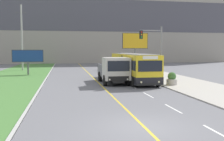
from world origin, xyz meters
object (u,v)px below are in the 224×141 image
(city_bus, at_px, (133,67))
(billboard_small, at_px, (28,57))
(traffic_light_mast, at_px, (155,48))
(planter_round_third, at_px, (139,71))
(utility_pole_far, at_px, (22,37))
(planter_round_near, at_px, (172,79))
(car_distant, at_px, (116,67))
(planter_round_second, at_px, (153,74))
(planter_round_far, at_px, (130,68))
(dump_truck, at_px, (115,71))
(billboard_large, at_px, (135,42))

(city_bus, relative_size, billboard_small, 2.92)
(traffic_light_mast, height_order, planter_round_third, traffic_light_mast)
(utility_pole_far, xyz_separation_m, planter_round_near, (16.83, -21.68, -4.78))
(city_bus, bearing_deg, planter_round_third, 66.78)
(car_distant, distance_m, planter_round_third, 6.05)
(billboard_small, distance_m, planter_round_third, 15.18)
(planter_round_second, xyz_separation_m, planter_round_far, (-0.15, 10.13, -0.02))
(city_bus, relative_size, planter_round_far, 9.71)
(city_bus, distance_m, planter_round_far, 10.96)
(planter_round_second, xyz_separation_m, planter_round_third, (-0.12, 5.06, -0.01))
(city_bus, height_order, car_distant, city_bus)
(dump_truck, relative_size, car_distant, 1.48)
(billboard_large, distance_m, planter_round_third, 12.72)
(billboard_large, height_order, planter_round_near, billboard_large)
(traffic_light_mast, distance_m, planter_round_near, 3.47)
(planter_round_far, bearing_deg, car_distant, 162.90)
(car_distant, distance_m, traffic_light_mast, 15.04)
(city_bus, xyz_separation_m, car_distant, (0.34, 11.29, -0.83))
(planter_round_second, bearing_deg, car_distant, 101.44)
(planter_round_third, bearing_deg, planter_round_second, -88.67)
(traffic_light_mast, height_order, planter_round_far, traffic_light_mast)
(dump_truck, distance_m, planter_round_far, 14.11)
(traffic_light_mast, bearing_deg, car_distant, 93.67)
(city_bus, xyz_separation_m, planter_round_near, (2.65, -4.52, -0.90))
(planter_round_near, bearing_deg, planter_round_third, 91.38)
(utility_pole_far, xyz_separation_m, billboard_small, (1.92, -8.08, -2.94))
(planter_round_near, bearing_deg, planter_round_far, 91.03)
(billboard_large, distance_m, planter_round_near, 22.39)
(billboard_large, height_order, planter_round_far, billboard_large)
(dump_truck, distance_m, planter_round_second, 5.96)
(city_bus, bearing_deg, planter_round_near, -59.66)
(utility_pole_far, height_order, planter_round_second, utility_pole_far)
(dump_truck, xyz_separation_m, billboard_large, (7.57, 19.90, 3.41))
(traffic_light_mast, distance_m, planter_round_far, 14.46)
(car_distant, height_order, planter_round_second, car_distant)
(billboard_large, bearing_deg, planter_round_near, -96.25)
(city_bus, height_order, planter_round_far, city_bus)
(billboard_small, distance_m, planter_round_far, 14.84)
(planter_round_near, bearing_deg, traffic_light_mast, 141.26)
(city_bus, bearing_deg, billboard_small, 143.50)
(utility_pole_far, bearing_deg, dump_truck, -59.41)
(billboard_large, bearing_deg, planter_round_third, -102.67)
(utility_pole_far, height_order, billboard_small, utility_pole_far)
(billboard_small, distance_m, planter_round_second, 17.16)
(planter_round_far, bearing_deg, planter_round_second, -89.17)
(city_bus, relative_size, planter_round_near, 9.96)
(city_bus, bearing_deg, traffic_light_mast, -69.41)
(city_bus, distance_m, car_distant, 11.33)
(billboard_large, distance_m, planter_round_far, 8.30)
(car_distant, distance_m, billboard_small, 12.92)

